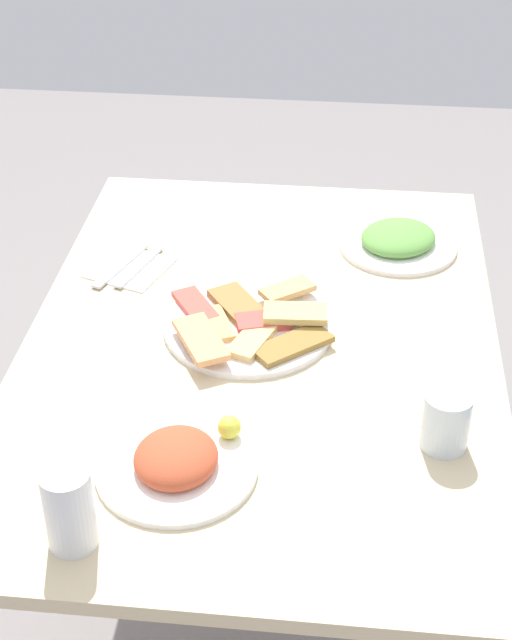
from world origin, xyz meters
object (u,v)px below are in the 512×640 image
(soda_can, at_px, (69,509))
(drinking_glass, at_px, (446,421))
(pide_platter, at_px, (248,324))
(spoon, at_px, (139,266))
(salad_plate_greens, at_px, (398,240))
(paper_napkin, at_px, (130,268))
(dining_table, at_px, (261,378))
(salad_plate_rice, at_px, (178,461))
(fork, at_px, (120,265))

(soda_can, bearing_deg, drinking_glass, 116.47)
(pide_platter, height_order, soda_can, soda_can)
(soda_can, bearing_deg, spoon, -175.35)
(drinking_glass, bearing_deg, salad_plate_greens, -174.29)
(pide_platter, distance_m, spoon, 0.29)
(salad_plate_greens, distance_m, spoon, 0.51)
(paper_napkin, bearing_deg, pide_platter, 53.96)
(drinking_glass, height_order, paper_napkin, drinking_glass)
(dining_table, bearing_deg, paper_napkin, -126.47)
(salad_plate_rice, distance_m, soda_can, 0.19)
(spoon, bearing_deg, paper_napkin, -71.76)
(soda_can, height_order, drinking_glass, soda_can)
(dining_table, xyz_separation_m, pide_platter, (-0.02, -0.02, 0.10))
(salad_plate_rice, relative_size, spoon, 1.46)
(salad_plate_greens, height_order, salad_plate_rice, salad_plate_rice)
(dining_table, height_order, soda_can, soda_can)
(dining_table, bearing_deg, salad_plate_rice, -14.29)
(salad_plate_greens, height_order, drinking_glass, drinking_glass)
(soda_can, xyz_separation_m, paper_napkin, (-0.69, -0.07, -0.06))
(salad_plate_greens, xyz_separation_m, drinking_glass, (0.58, 0.06, 0.03))
(soda_can, height_order, spoon, soda_can)
(spoon, bearing_deg, pide_platter, 70.13)
(soda_can, distance_m, fork, 0.70)
(dining_table, relative_size, spoon, 7.28)
(dining_table, relative_size, salad_plate_greens, 5.02)
(paper_napkin, height_order, fork, fork)
(drinking_glass, distance_m, fork, 0.74)
(paper_napkin, bearing_deg, salad_plate_greens, 104.93)
(salad_plate_rice, bearing_deg, drinking_glass, 103.94)
(dining_table, height_order, paper_napkin, paper_napkin)
(paper_napkin, relative_size, spoon, 0.84)
(pide_platter, relative_size, drinking_glass, 3.32)
(paper_napkin, xyz_separation_m, fork, (0.00, -0.02, 0.00))
(drinking_glass, distance_m, spoon, 0.71)
(pide_platter, relative_size, salad_plate_greens, 1.30)
(soda_can, bearing_deg, dining_table, 157.82)
(spoon, bearing_deg, dining_table, 69.89)
(salad_plate_greens, relative_size, fork, 1.36)
(dining_table, distance_m, drinking_glass, 0.40)
(salad_plate_rice, relative_size, soda_can, 1.92)
(pide_platter, xyz_separation_m, salad_plate_rice, (0.36, -0.06, 0.00))
(paper_napkin, distance_m, spoon, 0.02)
(pide_platter, xyz_separation_m, fork, (-0.18, -0.27, -0.01))
(salad_plate_greens, distance_m, salad_plate_rice, 0.75)
(drinking_glass, relative_size, paper_napkin, 0.68)
(dining_table, height_order, drinking_glass, drinking_glass)
(drinking_glass, bearing_deg, paper_napkin, -128.04)
(pide_platter, height_order, salad_plate_rice, salad_plate_rice)
(spoon, bearing_deg, salad_plate_greens, 123.69)
(salad_plate_rice, xyz_separation_m, drinking_glass, (-0.09, 0.38, 0.03))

